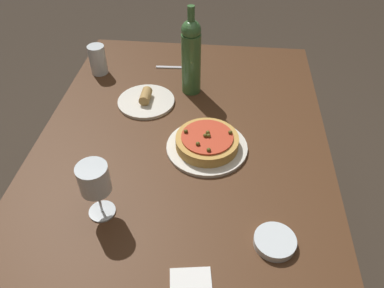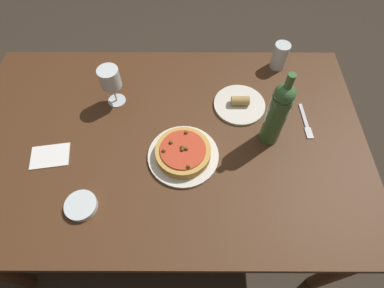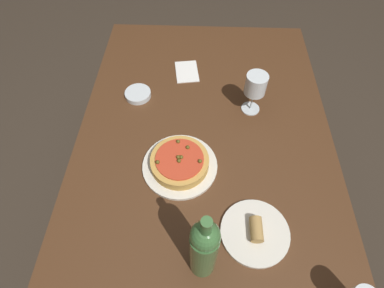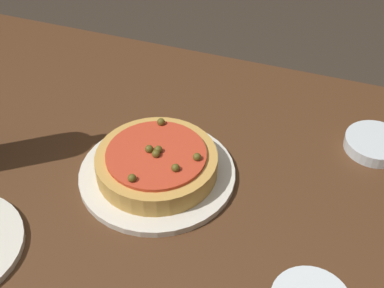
% 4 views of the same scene
% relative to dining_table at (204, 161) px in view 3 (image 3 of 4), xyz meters
% --- Properties ---
extents(ground_plane, '(14.00, 14.00, 0.00)m').
position_rel_dining_table_xyz_m(ground_plane, '(0.00, 0.00, -0.66)').
color(ground_plane, '#382D23').
extents(dining_table, '(1.59, 0.99, 0.73)m').
position_rel_dining_table_xyz_m(dining_table, '(0.00, 0.00, 0.00)').
color(dining_table, '#4C2D19').
rests_on(dining_table, ground_plane).
extents(dinner_plate, '(0.27, 0.27, 0.01)m').
position_rel_dining_table_xyz_m(dinner_plate, '(-0.07, 0.09, 0.08)').
color(dinner_plate, silver).
rests_on(dinner_plate, dining_table).
extents(pizza, '(0.21, 0.21, 0.05)m').
position_rel_dining_table_xyz_m(pizza, '(-0.07, 0.09, 0.11)').
color(pizza, gold).
rests_on(pizza, dinner_plate).
extents(wine_glass, '(0.08, 0.08, 0.18)m').
position_rel_dining_table_xyz_m(wine_glass, '(0.22, -0.19, 0.20)').
color(wine_glass, silver).
rests_on(wine_glass, dining_table).
extents(wine_bottle, '(0.07, 0.07, 0.34)m').
position_rel_dining_table_xyz_m(wine_bottle, '(-0.41, -0.00, 0.23)').
color(wine_bottle, '#3D6B38').
rests_on(wine_bottle, dining_table).
extents(side_bowl, '(0.11, 0.11, 0.02)m').
position_rel_dining_table_xyz_m(side_bowl, '(0.27, 0.29, 0.08)').
color(side_bowl, silver).
rests_on(side_bowl, dining_table).
extents(side_plate, '(0.22, 0.22, 0.05)m').
position_rel_dining_table_xyz_m(side_plate, '(-0.31, -0.16, 0.08)').
color(side_plate, silver).
rests_on(side_plate, dining_table).
extents(paper_napkin, '(0.16, 0.12, 0.00)m').
position_rel_dining_table_xyz_m(paper_napkin, '(0.43, 0.09, 0.08)').
color(paper_napkin, white).
rests_on(paper_napkin, dining_table).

